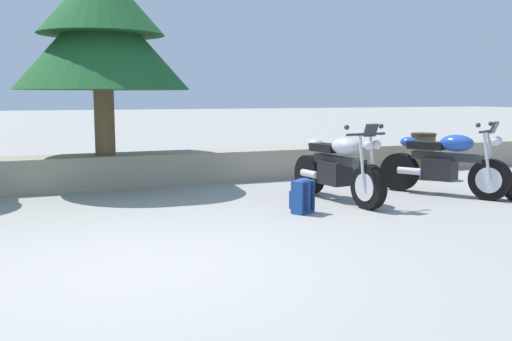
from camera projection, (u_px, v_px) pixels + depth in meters
ground_plane at (141, 264)px, 5.35m from camera, size 120.00×120.00×0.00m
stone_wall at (85, 172)px, 9.72m from camera, size 36.00×0.80×0.55m
motorcycle_silver_centre at (338, 169)px, 8.47m from camera, size 0.69×2.06×1.18m
motorcycle_blue_far_right at (445, 165)px, 8.97m from camera, size 1.19×1.87×1.18m
rider_backpack at (303, 195)px, 7.63m from camera, size 0.35×0.34×0.47m
pine_tree_mid_right at (101, 29)px, 9.55m from camera, size 2.90×2.90×3.20m
trash_bin at (423, 156)px, 10.78m from camera, size 0.46×0.46×0.86m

